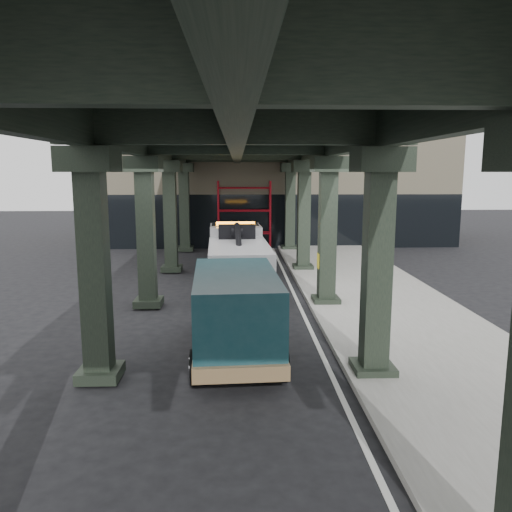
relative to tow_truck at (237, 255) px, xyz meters
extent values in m
plane|color=black|center=(0.41, -5.11, -1.24)|extent=(90.00, 90.00, 0.00)
cube|color=gray|center=(4.91, -3.11, -1.16)|extent=(5.00, 40.00, 0.15)
cube|color=silver|center=(2.11, -3.11, -1.23)|extent=(0.12, 38.00, 0.01)
cube|color=black|center=(3.01, -9.11, 1.26)|extent=(0.55, 0.55, 5.00)
cube|color=black|center=(3.01, -9.11, 3.51)|extent=(1.10, 1.10, 0.50)
cube|color=black|center=(3.01, -9.11, -1.06)|extent=(0.90, 0.90, 0.24)
cube|color=black|center=(3.01, -3.11, 1.26)|extent=(0.55, 0.55, 5.00)
cube|color=black|center=(3.01, -3.11, 3.51)|extent=(1.10, 1.10, 0.50)
cube|color=black|center=(3.01, -3.11, -1.06)|extent=(0.90, 0.90, 0.24)
cube|color=black|center=(3.01, 2.89, 1.26)|extent=(0.55, 0.55, 5.00)
cube|color=black|center=(3.01, 2.89, 3.51)|extent=(1.10, 1.10, 0.50)
cube|color=black|center=(3.01, 2.89, -1.06)|extent=(0.90, 0.90, 0.24)
cube|color=black|center=(3.01, 8.89, 1.26)|extent=(0.55, 0.55, 5.00)
cube|color=black|center=(3.01, 8.89, 3.51)|extent=(1.10, 1.10, 0.50)
cube|color=black|center=(3.01, 8.89, -1.06)|extent=(0.90, 0.90, 0.24)
cube|color=black|center=(-2.99, -9.11, 1.26)|extent=(0.55, 0.55, 5.00)
cube|color=black|center=(-2.99, -9.11, 3.51)|extent=(1.10, 1.10, 0.50)
cube|color=black|center=(-2.99, -9.11, -1.06)|extent=(0.90, 0.90, 0.24)
cube|color=black|center=(-2.99, -3.11, 1.26)|extent=(0.55, 0.55, 5.00)
cube|color=black|center=(-2.99, -3.11, 3.51)|extent=(1.10, 1.10, 0.50)
cube|color=black|center=(-2.99, -3.11, -1.06)|extent=(0.90, 0.90, 0.24)
cube|color=black|center=(-2.99, 2.89, 1.26)|extent=(0.55, 0.55, 5.00)
cube|color=black|center=(-2.99, 2.89, 3.51)|extent=(1.10, 1.10, 0.50)
cube|color=black|center=(-2.99, 2.89, -1.06)|extent=(0.90, 0.90, 0.24)
cube|color=black|center=(-2.99, 8.89, 1.26)|extent=(0.55, 0.55, 5.00)
cube|color=black|center=(-2.99, 8.89, 3.51)|extent=(1.10, 1.10, 0.50)
cube|color=black|center=(-2.99, 8.89, -1.06)|extent=(0.90, 0.90, 0.24)
cube|color=black|center=(3.01, -3.11, 4.31)|extent=(0.35, 32.00, 1.10)
cube|color=black|center=(-2.99, -3.11, 4.31)|extent=(0.35, 32.00, 1.10)
cube|color=black|center=(0.01, -3.11, 4.31)|extent=(0.35, 32.00, 1.10)
cube|color=black|center=(0.01, -3.11, 5.01)|extent=(7.40, 32.00, 0.30)
cube|color=#C6B793|center=(2.41, 14.89, 2.76)|extent=(22.00, 10.00, 8.00)
cylinder|color=#B00E1A|center=(-1.09, 9.79, 0.76)|extent=(0.08, 0.08, 4.00)
cylinder|color=#B00E1A|center=(-1.09, 8.99, 0.76)|extent=(0.08, 0.08, 4.00)
cylinder|color=#B00E1A|center=(1.91, 9.79, 0.76)|extent=(0.08, 0.08, 4.00)
cylinder|color=#B00E1A|center=(1.91, 8.99, 0.76)|extent=(0.08, 0.08, 4.00)
cylinder|color=#B00E1A|center=(0.41, 9.79, -0.24)|extent=(3.00, 0.08, 0.08)
cylinder|color=#B00E1A|center=(0.41, 9.79, 1.06)|extent=(3.00, 0.08, 0.08)
cylinder|color=#B00E1A|center=(0.41, 9.79, 2.36)|extent=(3.00, 0.08, 0.08)
cube|color=black|center=(0.02, -0.48, -0.60)|extent=(1.21, 6.90, 0.23)
cube|color=silver|center=(-0.08, 1.86, 0.18)|extent=(2.24, 2.29, 1.65)
cube|color=silver|center=(-0.12, 2.82, -0.28)|extent=(2.18, 0.73, 0.82)
cube|color=black|center=(-0.09, 2.08, 0.64)|extent=(2.06, 1.28, 0.78)
cube|color=silver|center=(0.07, -1.53, 0.00)|extent=(2.39, 4.67, 1.28)
cube|color=orange|center=(-0.07, 1.67, 1.10)|extent=(1.66, 0.33, 0.15)
cube|color=black|center=(-0.01, 0.30, 0.91)|extent=(1.49, 0.61, 0.55)
cylinder|color=black|center=(0.06, -1.34, 0.69)|extent=(0.36, 3.21, 1.23)
cube|color=black|center=(0.17, -3.86, -0.92)|extent=(0.33, 1.29, 0.16)
cube|color=black|center=(0.20, -4.50, -0.96)|extent=(1.47, 0.29, 0.16)
cylinder|color=black|center=(-1.10, 2.09, -0.73)|extent=(0.36, 1.02, 1.01)
cylinder|color=silver|center=(-1.10, 2.09, -0.73)|extent=(0.38, 0.57, 0.55)
cylinder|color=black|center=(0.91, 2.17, -0.73)|extent=(0.36, 1.02, 1.01)
cylinder|color=silver|center=(0.91, 2.17, -0.73)|extent=(0.38, 0.57, 0.55)
cylinder|color=black|center=(-0.97, -0.93, -0.73)|extent=(0.36, 1.02, 1.01)
cylinder|color=silver|center=(-0.97, -0.93, -0.73)|extent=(0.38, 0.57, 0.55)
cylinder|color=black|center=(1.04, -0.84, -0.73)|extent=(0.36, 1.02, 1.01)
cylinder|color=silver|center=(1.04, -0.84, -0.73)|extent=(0.38, 0.57, 0.55)
cylinder|color=black|center=(-0.92, -2.12, -0.73)|extent=(0.36, 1.02, 1.01)
cylinder|color=silver|center=(-0.92, -2.12, -0.73)|extent=(0.38, 0.57, 0.55)
cylinder|color=black|center=(1.10, -2.03, -0.73)|extent=(0.36, 1.02, 1.01)
cylinder|color=silver|center=(1.10, -2.03, -0.73)|extent=(0.38, 0.57, 0.55)
cube|color=#11353D|center=(-0.16, -5.41, -0.36)|extent=(1.94, 1.11, 0.83)
cube|color=#11353D|center=(-0.03, -7.94, 0.01)|extent=(2.15, 4.24, 1.79)
cube|color=olive|center=(-0.05, -7.57, -0.73)|extent=(2.24, 5.25, 0.32)
cube|color=black|center=(-0.14, -5.78, 0.37)|extent=(1.81, 0.49, 0.77)
cube|color=black|center=(-0.05, -7.66, 0.47)|extent=(2.13, 3.41, 0.51)
cube|color=silver|center=(-0.19, -4.92, -0.73)|extent=(1.84, 0.21, 0.28)
cylinder|color=black|center=(-1.08, -5.50, -0.85)|extent=(0.30, 0.79, 0.77)
cylinder|color=silver|center=(-1.08, -5.50, -0.85)|extent=(0.32, 0.44, 0.43)
cylinder|color=black|center=(0.76, -5.41, -0.85)|extent=(0.30, 0.79, 0.77)
cylinder|color=silver|center=(0.76, -5.41, -0.85)|extent=(0.32, 0.44, 0.43)
cylinder|color=black|center=(-0.88, -9.36, -0.85)|extent=(0.30, 0.79, 0.77)
cylinder|color=silver|center=(-0.88, -9.36, -0.85)|extent=(0.32, 0.44, 0.43)
cylinder|color=black|center=(0.96, -9.27, -0.85)|extent=(0.30, 0.79, 0.77)
cylinder|color=silver|center=(0.96, -9.27, -0.85)|extent=(0.32, 0.44, 0.43)
camera|label=1|loc=(0.03, -19.51, 3.26)|focal=35.00mm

